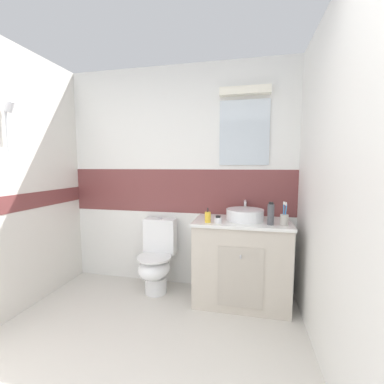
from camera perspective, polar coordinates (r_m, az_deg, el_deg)
The scene contains 10 objects.
ground_plane at distance 2.27m, azimuth -12.62°, elevation -32.66°, with size 3.20×3.48×0.04m, color beige.
wall_back_tiled at distance 2.95m, azimuth -2.73°, elevation 3.36°, with size 3.20×0.20×2.50m.
wall_right_plain at distance 1.71m, azimuth 31.87°, elevation 0.20°, with size 0.10×3.48×2.50m, color white.
vanity_cabinet at distance 2.72m, azimuth 10.99°, elevation -15.04°, with size 0.94×0.55×0.85m.
sink_basin at distance 2.60m, azimuth 11.81°, elevation -4.91°, with size 0.37×0.41×0.18m.
toilet at distance 2.92m, azimuth -7.94°, elevation -14.57°, with size 0.37×0.50×0.81m.
toothbrush_cup at distance 2.47m, azimuth 20.05°, elevation -5.77°, with size 0.07×0.07×0.22m.
soap_dispenser at distance 2.45m, azimuth 3.57°, elevation -5.64°, with size 0.06×0.06×0.14m.
hair_gel_jar at distance 2.44m, azimuth 5.87°, elevation -6.20°, with size 0.07×0.07×0.07m.
shampoo_bottle_tall at distance 2.44m, azimuth 17.31°, elevation -4.75°, with size 0.06×0.06×0.21m.
Camera 1 is at (0.78, -0.40, 1.40)m, focal length 23.69 mm.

